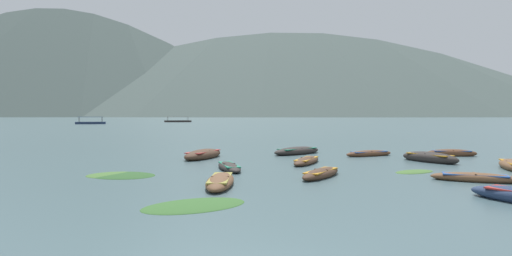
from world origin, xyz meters
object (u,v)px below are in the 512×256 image
object	(u,v)px
rowboat_1	(297,151)
ferry_0	(91,123)
rowboat_7	(220,181)
rowboat_8	(369,154)
rowboat_11	(452,153)
ferry_1	(178,121)
rowboat_0	(321,174)
rowboat_3	(429,158)
rowboat_5	(475,178)
rowboat_9	(229,167)
rowboat_6	(306,161)
rowboat_2	(203,155)

from	to	relation	value
rowboat_1	ferry_0	world-z (taller)	ferry_0
rowboat_7	rowboat_8	world-z (taller)	rowboat_7
rowboat_1	rowboat_11	size ratio (longest dim) A/B	1.24
rowboat_7	ferry_1	xyz separation A→B (m)	(-43.73, 150.34, 0.29)
rowboat_0	rowboat_8	size ratio (longest dim) A/B	0.95
rowboat_7	rowboat_3	bearing A→B (deg)	39.05
rowboat_7	rowboat_5	bearing A→B (deg)	10.07
rowboat_7	rowboat_9	distance (m)	4.57
rowboat_1	rowboat_0	bearing A→B (deg)	-85.64
rowboat_0	rowboat_5	size ratio (longest dim) A/B	0.99
rowboat_6	rowboat_3	bearing A→B (deg)	11.38
rowboat_2	rowboat_6	world-z (taller)	rowboat_2
rowboat_5	rowboat_7	distance (m)	10.50
rowboat_0	rowboat_1	world-z (taller)	rowboat_1
ferry_0	rowboat_5	bearing A→B (deg)	-56.45
rowboat_0	rowboat_1	size ratio (longest dim) A/B	0.85
rowboat_1	rowboat_2	size ratio (longest dim) A/B	0.92
rowboat_1	rowboat_8	world-z (taller)	rowboat_1
rowboat_6	ferry_0	bearing A→B (deg)	122.38
rowboat_0	rowboat_2	xyz separation A→B (m)	(-6.85, 7.31, 0.07)
rowboat_3	rowboat_5	size ratio (longest dim) A/B	1.07
rowboat_8	rowboat_1	bearing A→B (deg)	168.30
rowboat_0	ferry_0	world-z (taller)	ferry_0
rowboat_0	rowboat_5	xyz separation A→B (m)	(6.25, -0.64, -0.01)
rowboat_2	rowboat_6	size ratio (longest dim) A/B	1.15
rowboat_0	rowboat_8	bearing A→B (deg)	67.38
rowboat_0	rowboat_1	distance (m)	10.59
rowboat_6	ferry_1	xyz separation A→B (m)	(-47.41, 142.93, 0.30)
rowboat_8	rowboat_11	size ratio (longest dim) A/B	1.11
rowboat_1	rowboat_5	bearing A→B (deg)	-57.80
rowboat_1	rowboat_6	world-z (taller)	rowboat_1
rowboat_11	rowboat_8	bearing A→B (deg)	-175.29
rowboat_1	rowboat_3	world-z (taller)	rowboat_3
rowboat_3	rowboat_11	world-z (taller)	rowboat_3
rowboat_5	rowboat_7	size ratio (longest dim) A/B	0.90
rowboat_9	rowboat_11	size ratio (longest dim) A/B	1.09
rowboat_7	ferry_1	size ratio (longest dim) A/B	0.33
rowboat_0	ferry_1	world-z (taller)	ferry_1
ferry_1	rowboat_6	bearing A→B (deg)	-71.65
rowboat_0	rowboat_2	world-z (taller)	rowboat_2
rowboat_7	rowboat_9	world-z (taller)	rowboat_7
rowboat_5	rowboat_8	xyz separation A→B (m)	(-2.26, 10.21, 0.01)
rowboat_5	rowboat_6	bearing A→B (deg)	140.05
rowboat_9	rowboat_11	distance (m)	16.05
rowboat_2	rowboat_3	xyz separation A→B (m)	(13.70, -0.91, 0.00)
rowboat_8	rowboat_5	bearing A→B (deg)	-77.51
rowboat_2	ferry_1	xyz separation A→B (m)	(-40.97, 140.56, 0.22)
rowboat_3	ferry_1	distance (m)	151.66
rowboat_8	rowboat_11	distance (m)	5.56
rowboat_2	ferry_0	xyz separation A→B (m)	(-58.29, 99.70, 0.22)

